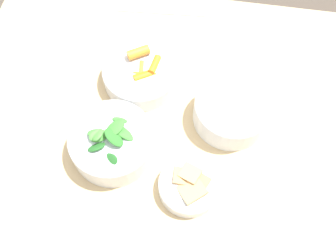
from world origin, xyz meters
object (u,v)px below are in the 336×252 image
Objects in this scene: bowl_carrots at (141,73)px; ruler at (165,10)px; bowl_greens at (112,142)px; bowl_cookies at (189,185)px; bowl_beans_hotdog at (231,112)px.

ruler is at bearing 85.16° from bowl_carrots.
ruler is (0.05, 0.45, -0.04)m from bowl_greens.
bowl_cookies is at bearing -75.08° from ruler.
bowl_carrots is 0.25m from ruler.
bowl_carrots is at bearing 161.83° from bowl_beans_hotdog.
bowl_beans_hotdog reaches higher than bowl_cookies.
ruler is at bearing 83.97° from bowl_greens.
bowl_carrots reaches higher than ruler.
bowl_carrots is at bearing 120.54° from bowl_cookies.
bowl_beans_hotdog is at bearing 68.87° from bowl_cookies.
bowl_cookies is at bearing -20.15° from bowl_greens.
bowl_greens is 0.20m from bowl_cookies.
bowl_cookies is 0.53m from ruler.
bowl_greens reaches higher than bowl_beans_hotdog.
bowl_cookies reaches higher than ruler.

